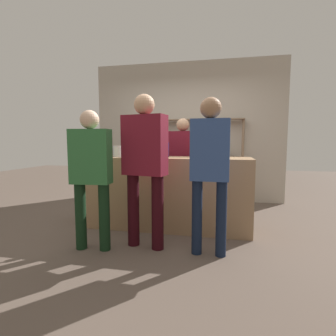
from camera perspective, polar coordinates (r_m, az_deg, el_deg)
The scene contains 15 objects.
ground_plane at distance 3.80m, azimuth 0.00°, elevation -12.75°, with size 16.00×16.00×0.00m, color brown.
bar_counter at distance 3.67m, azimuth 0.00°, elevation -5.39°, with size 2.25×0.58×0.99m, color #997551.
back_wall at distance 5.47m, azimuth 4.19°, elevation 7.81°, with size 3.85×0.12×2.80m, color #B2A899.
back_shelf at distance 5.29m, azimuth 3.80°, elevation 4.67°, with size 2.26×0.18×1.65m.
counter_bottle_0 at distance 3.59m, azimuth -1.03°, elevation 4.40°, with size 0.07×0.07×0.35m.
counter_bottle_1 at distance 3.80m, azimuth -12.94°, elevation 4.48°, with size 0.07×0.07×0.36m.
counter_bottle_2 at distance 3.70m, azimuth -0.35°, elevation 4.37°, with size 0.07×0.07×0.33m.
counter_bottle_3 at distance 3.50m, azimuth 10.00°, elevation 4.23°, with size 0.07×0.07×0.32m.
counter_bottle_4 at distance 3.56m, azimuth -5.00°, elevation 4.54°, with size 0.07×0.07×0.36m.
ice_bucket at distance 3.77m, azimuth -5.30°, elevation 4.18°, with size 0.24×0.24×0.22m.
cork_jar at distance 3.78m, azimuth -10.91°, elevation 3.58°, with size 0.13×0.13×0.16m.
customer_center at distance 2.94m, azimuth -5.08°, elevation 1.79°, with size 0.52×0.30×1.73m.
customer_left at distance 2.99m, azimuth -16.41°, elevation -0.37°, with size 0.45×0.23×1.55m.
customer_right at distance 2.75m, azimuth 9.09°, elevation 1.09°, with size 0.40×0.22×1.66m.
server_behind_counter at distance 4.29m, azimuth 3.20°, elevation 1.81°, with size 0.52×0.30×1.58m.
Camera 1 is at (0.75, -3.52, 1.21)m, focal length 28.00 mm.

